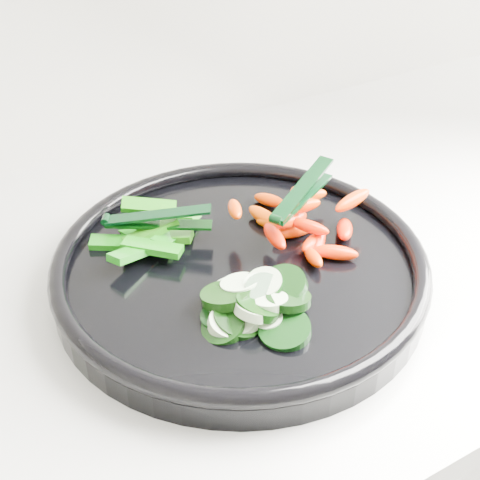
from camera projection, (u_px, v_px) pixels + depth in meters
counter at (376, 431)px, 1.10m from camera, size 2.02×0.62×0.93m
veggie_tray at (240, 268)px, 0.67m from camera, size 0.42×0.42×0.04m
cucumber_pile at (253, 304)px, 0.60m from camera, size 0.12×0.12×0.04m
carrot_pile at (299, 222)px, 0.70m from camera, size 0.15×0.16×0.05m
pepper_pile at (153, 233)px, 0.70m from camera, size 0.13×0.12×0.04m
tong_carrot at (301, 194)px, 0.68m from camera, size 0.11×0.07×0.02m
tong_pepper at (155, 220)px, 0.69m from camera, size 0.10×0.07×0.02m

